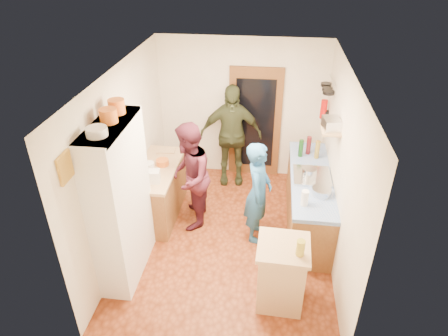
% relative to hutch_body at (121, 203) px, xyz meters
% --- Properties ---
extents(floor, '(3.00, 4.00, 0.02)m').
position_rel_hutch_body_xyz_m(floor, '(1.30, 0.80, -1.11)').
color(floor, brown).
rests_on(floor, ground).
extents(ceiling, '(3.00, 4.00, 0.02)m').
position_rel_hutch_body_xyz_m(ceiling, '(1.30, 0.80, 1.51)').
color(ceiling, silver).
rests_on(ceiling, ground).
extents(wall_back, '(3.00, 0.02, 2.60)m').
position_rel_hutch_body_xyz_m(wall_back, '(1.30, 2.81, 0.20)').
color(wall_back, silver).
rests_on(wall_back, ground).
extents(wall_front, '(3.00, 0.02, 2.60)m').
position_rel_hutch_body_xyz_m(wall_front, '(1.30, -1.21, 0.20)').
color(wall_front, silver).
rests_on(wall_front, ground).
extents(wall_left, '(0.02, 4.00, 2.60)m').
position_rel_hutch_body_xyz_m(wall_left, '(-0.21, 0.80, 0.20)').
color(wall_left, silver).
rests_on(wall_left, ground).
extents(wall_right, '(0.02, 4.00, 2.60)m').
position_rel_hutch_body_xyz_m(wall_right, '(2.81, 0.80, 0.20)').
color(wall_right, silver).
rests_on(wall_right, ground).
extents(door_frame, '(0.95, 0.06, 2.10)m').
position_rel_hutch_body_xyz_m(door_frame, '(1.55, 2.77, -0.05)').
color(door_frame, brown).
rests_on(door_frame, ground).
extents(door_glass, '(0.70, 0.02, 1.70)m').
position_rel_hutch_body_xyz_m(door_glass, '(1.55, 2.74, -0.05)').
color(door_glass, black).
rests_on(door_glass, door_frame).
extents(hutch_body, '(0.40, 1.20, 2.20)m').
position_rel_hutch_body_xyz_m(hutch_body, '(0.00, 0.00, 0.00)').
color(hutch_body, white).
rests_on(hutch_body, ground).
extents(hutch_top_shelf, '(0.40, 1.14, 0.04)m').
position_rel_hutch_body_xyz_m(hutch_top_shelf, '(0.00, 0.00, 1.08)').
color(hutch_top_shelf, white).
rests_on(hutch_top_shelf, hutch_body).
extents(plate_stack, '(0.23, 0.23, 0.10)m').
position_rel_hutch_body_xyz_m(plate_stack, '(0.00, -0.31, 1.15)').
color(plate_stack, white).
rests_on(plate_stack, hutch_top_shelf).
extents(orange_pot_a, '(0.20, 0.20, 0.16)m').
position_rel_hutch_body_xyz_m(orange_pot_a, '(0.00, 0.04, 1.18)').
color(orange_pot_a, orange).
rests_on(orange_pot_a, hutch_top_shelf).
extents(orange_pot_b, '(0.20, 0.20, 0.18)m').
position_rel_hutch_body_xyz_m(orange_pot_b, '(0.00, 0.31, 1.19)').
color(orange_pot_b, orange).
rests_on(orange_pot_b, hutch_top_shelf).
extents(left_counter_base, '(0.60, 1.40, 0.85)m').
position_rel_hutch_body_xyz_m(left_counter_base, '(0.10, 1.25, -0.68)').
color(left_counter_base, brown).
rests_on(left_counter_base, ground).
extents(left_counter_top, '(0.64, 1.44, 0.05)m').
position_rel_hutch_body_xyz_m(left_counter_top, '(0.10, 1.25, -0.23)').
color(left_counter_top, tan).
rests_on(left_counter_top, left_counter_base).
extents(toaster, '(0.27, 0.21, 0.19)m').
position_rel_hutch_body_xyz_m(toaster, '(0.15, 0.83, -0.11)').
color(toaster, white).
rests_on(toaster, left_counter_top).
extents(kettle, '(0.21, 0.21, 0.18)m').
position_rel_hutch_body_xyz_m(kettle, '(0.05, 1.06, -0.11)').
color(kettle, white).
rests_on(kettle, left_counter_top).
extents(orange_bowl, '(0.23, 0.23, 0.09)m').
position_rel_hutch_body_xyz_m(orange_bowl, '(0.18, 1.34, -0.15)').
color(orange_bowl, orange).
rests_on(orange_bowl, left_counter_top).
extents(chopping_board, '(0.32, 0.25, 0.02)m').
position_rel_hutch_body_xyz_m(chopping_board, '(0.12, 1.80, -0.19)').
color(chopping_board, tan).
rests_on(chopping_board, left_counter_top).
extents(right_counter_base, '(0.60, 2.20, 0.84)m').
position_rel_hutch_body_xyz_m(right_counter_base, '(2.50, 1.30, -0.68)').
color(right_counter_base, brown).
rests_on(right_counter_base, ground).
extents(right_counter_top, '(0.62, 2.22, 0.06)m').
position_rel_hutch_body_xyz_m(right_counter_top, '(2.50, 1.30, -0.23)').
color(right_counter_top, '#1046B2').
rests_on(right_counter_top, right_counter_base).
extents(hob, '(0.55, 0.58, 0.04)m').
position_rel_hutch_body_xyz_m(hob, '(2.50, 1.26, -0.18)').
color(hob, silver).
rests_on(hob, right_counter_top).
extents(pot_on_hob, '(0.22, 0.22, 0.14)m').
position_rel_hutch_body_xyz_m(pot_on_hob, '(2.45, 1.21, -0.09)').
color(pot_on_hob, silver).
rests_on(pot_on_hob, hob).
extents(bottle_a, '(0.09, 0.09, 0.29)m').
position_rel_hutch_body_xyz_m(bottle_a, '(2.35, 1.89, -0.05)').
color(bottle_a, '#143F14').
rests_on(bottle_a, right_counter_top).
extents(bottle_b, '(0.09, 0.09, 0.31)m').
position_rel_hutch_body_xyz_m(bottle_b, '(2.48, 2.00, -0.05)').
color(bottle_b, '#591419').
rests_on(bottle_b, right_counter_top).
extents(bottle_c, '(0.09, 0.09, 0.30)m').
position_rel_hutch_body_xyz_m(bottle_c, '(2.61, 1.87, -0.05)').
color(bottle_c, olive).
rests_on(bottle_c, right_counter_top).
extents(paper_towel, '(0.11, 0.11, 0.22)m').
position_rel_hutch_body_xyz_m(paper_towel, '(2.35, 0.53, -0.09)').
color(paper_towel, white).
rests_on(paper_towel, right_counter_top).
extents(mixing_bowl, '(0.34, 0.34, 0.10)m').
position_rel_hutch_body_xyz_m(mixing_bowl, '(2.60, 0.80, -0.15)').
color(mixing_bowl, silver).
rests_on(mixing_bowl, right_counter_top).
extents(island_base, '(0.57, 0.57, 0.86)m').
position_rel_hutch_body_xyz_m(island_base, '(2.08, -0.34, -0.67)').
color(island_base, tan).
rests_on(island_base, ground).
extents(island_top, '(0.64, 0.64, 0.05)m').
position_rel_hutch_body_xyz_m(island_top, '(2.08, -0.34, -0.22)').
color(island_top, tan).
rests_on(island_top, island_base).
extents(cutting_board, '(0.36, 0.29, 0.02)m').
position_rel_hutch_body_xyz_m(cutting_board, '(2.03, -0.29, -0.21)').
color(cutting_board, white).
rests_on(cutting_board, island_top).
extents(oil_jar, '(0.10, 0.10, 0.20)m').
position_rel_hutch_body_xyz_m(oil_jar, '(2.26, -0.46, -0.09)').
color(oil_jar, '#AD9E2D').
rests_on(oil_jar, island_top).
extents(pan_rail, '(0.02, 0.65, 0.02)m').
position_rel_hutch_body_xyz_m(pan_rail, '(2.76, 2.33, 0.95)').
color(pan_rail, silver).
rests_on(pan_rail, wall_right).
extents(pan_hang_a, '(0.18, 0.18, 0.05)m').
position_rel_hutch_body_xyz_m(pan_hang_a, '(2.70, 2.15, 0.82)').
color(pan_hang_a, black).
rests_on(pan_hang_a, pan_rail).
extents(pan_hang_b, '(0.16, 0.16, 0.05)m').
position_rel_hutch_body_xyz_m(pan_hang_b, '(2.70, 2.35, 0.80)').
color(pan_hang_b, black).
rests_on(pan_hang_b, pan_rail).
extents(pan_hang_c, '(0.17, 0.17, 0.05)m').
position_rel_hutch_body_xyz_m(pan_hang_c, '(2.70, 2.55, 0.81)').
color(pan_hang_c, black).
rests_on(pan_hang_c, pan_rail).
extents(wall_shelf, '(0.26, 0.42, 0.03)m').
position_rel_hutch_body_xyz_m(wall_shelf, '(2.67, 1.25, 0.60)').
color(wall_shelf, tan).
rests_on(wall_shelf, wall_right).
extents(radio, '(0.26, 0.33, 0.15)m').
position_rel_hutch_body_xyz_m(radio, '(2.67, 1.25, 0.69)').
color(radio, silver).
rests_on(radio, wall_shelf).
extents(ext_bracket, '(0.06, 0.10, 0.04)m').
position_rel_hutch_body_xyz_m(ext_bracket, '(2.77, 2.50, 0.35)').
color(ext_bracket, black).
rests_on(ext_bracket, wall_right).
extents(fire_extinguisher, '(0.11, 0.11, 0.32)m').
position_rel_hutch_body_xyz_m(fire_extinguisher, '(2.71, 2.50, 0.40)').
color(fire_extinguisher, red).
rests_on(fire_extinguisher, wall_right).
extents(picture_frame, '(0.03, 0.25, 0.30)m').
position_rel_hutch_body_xyz_m(picture_frame, '(-0.18, -0.75, 0.95)').
color(picture_frame, gold).
rests_on(picture_frame, wall_left).
extents(person_hob, '(0.44, 0.62, 1.60)m').
position_rel_hutch_body_xyz_m(person_hob, '(1.74, 0.87, -0.30)').
color(person_hob, '#265E99').
rests_on(person_hob, ground).
extents(person_left, '(0.72, 0.89, 1.73)m').
position_rel_hutch_body_xyz_m(person_left, '(0.68, 1.13, -0.23)').
color(person_left, '#491926').
rests_on(person_left, ground).
extents(person_back, '(1.15, 0.59, 1.88)m').
position_rel_hutch_body_xyz_m(person_back, '(1.16, 2.44, -0.16)').
color(person_back, '#32381F').
rests_on(person_back, ground).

